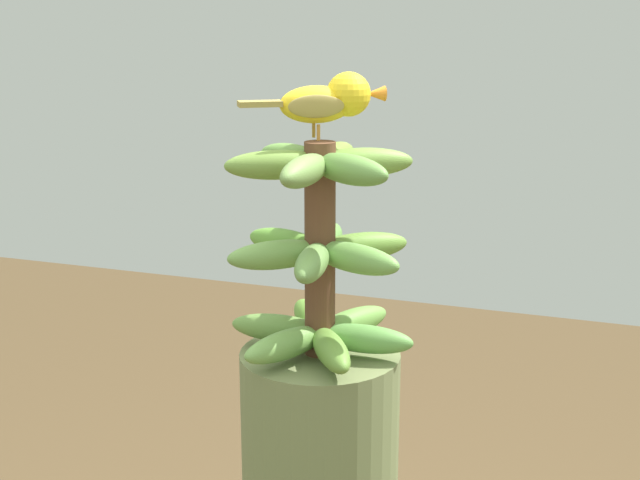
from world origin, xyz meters
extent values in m
cylinder|color=brown|center=(0.00, 0.00, 1.44)|extent=(0.04, 0.04, 0.32)
ellipsoid|color=#679B41|center=(-0.03, -0.06, 1.31)|extent=(0.11, 0.15, 0.04)
ellipsoid|color=#629733|center=(0.04, -0.06, 1.31)|extent=(0.12, 0.15, 0.04)
ellipsoid|color=olive|center=(0.07, 0.00, 1.31)|extent=(0.15, 0.05, 0.04)
ellipsoid|color=#6A9A46|center=(0.03, 0.06, 1.31)|extent=(0.11, 0.15, 0.04)
ellipsoid|color=olive|center=(-0.04, 0.06, 1.31)|extent=(0.12, 0.15, 0.04)
ellipsoid|color=#5E9B45|center=(-0.07, 0.00, 1.31)|extent=(0.15, 0.05, 0.04)
ellipsoid|color=#679443|center=(0.05, 0.04, 1.44)|extent=(0.14, 0.13, 0.04)
ellipsoid|color=#628B43|center=(-0.01, 0.06, 1.44)|extent=(0.07, 0.15, 0.04)
ellipsoid|color=#669B46|center=(-0.06, 0.02, 1.44)|extent=(0.15, 0.09, 0.04)
ellipsoid|color=olive|center=(-0.05, -0.04, 1.44)|extent=(0.14, 0.13, 0.04)
ellipsoid|color=#5B9040|center=(0.01, -0.06, 1.44)|extent=(0.07, 0.15, 0.04)
ellipsoid|color=#5D9933|center=(0.06, -0.02, 1.44)|extent=(0.15, 0.09, 0.04)
ellipsoid|color=olive|center=(0.00, -0.06, 1.56)|extent=(0.04, 0.15, 0.04)
ellipsoid|color=#659941|center=(0.05, -0.03, 1.56)|extent=(0.15, 0.11, 0.04)
ellipsoid|color=olive|center=(0.05, 0.03, 1.56)|extent=(0.15, 0.11, 0.04)
ellipsoid|color=olive|center=(0.00, 0.06, 1.56)|extent=(0.04, 0.15, 0.04)
ellipsoid|color=#5D8C3E|center=(-0.05, 0.03, 1.56)|extent=(0.15, 0.11, 0.04)
ellipsoid|color=olive|center=(-0.05, -0.03, 1.56)|extent=(0.15, 0.11, 0.04)
cone|color=brown|center=(0.02, -0.03, 1.48)|extent=(0.04, 0.04, 0.06)
cylinder|color=#C68933|center=(0.01, -0.01, 1.61)|extent=(0.01, 0.01, 0.02)
cylinder|color=#C68933|center=(0.02, -0.04, 1.61)|extent=(0.00, 0.01, 0.02)
ellipsoid|color=yellow|center=(0.02, -0.03, 1.64)|extent=(0.12, 0.10, 0.05)
ellipsoid|color=olive|center=(0.01, 0.00, 1.64)|extent=(0.07, 0.05, 0.03)
ellipsoid|color=olive|center=(0.03, -0.05, 1.64)|extent=(0.07, 0.05, 0.03)
cube|color=olive|center=(0.08, 0.02, 1.65)|extent=(0.07, 0.06, 0.01)
sphere|color=yellow|center=(-0.03, -0.05, 1.66)|extent=(0.06, 0.06, 0.06)
sphere|color=black|center=(-0.02, -0.08, 1.66)|extent=(0.01, 0.01, 0.01)
cone|color=orange|center=(-0.06, -0.07, 1.66)|extent=(0.04, 0.03, 0.02)
camera|label=1|loc=(-0.40, 1.15, 1.77)|focal=48.90mm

